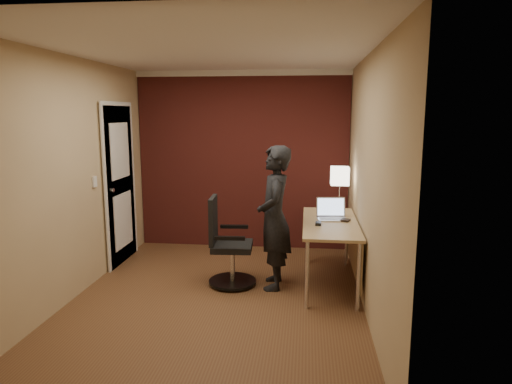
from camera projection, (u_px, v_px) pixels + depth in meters
room at (218, 155)px, 6.07m from camera, size 4.00×4.00×4.00m
desk at (337, 233)px, 5.08m from camera, size 0.60×1.50×0.73m
desk_lamp at (340, 176)px, 5.62m from camera, size 0.22×0.22×0.54m
laptop at (331, 213)px, 5.21m from camera, size 0.35×0.29×0.23m
mouse at (318, 224)px, 4.91m from camera, size 0.07×0.10×0.03m
wallet at (345, 220)px, 5.08m from camera, size 0.12×0.14×0.02m
office_chair at (227, 247)px, 5.11m from camera, size 0.54×0.56×0.99m
person at (274, 218)px, 4.99m from camera, size 0.41×0.60×1.58m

